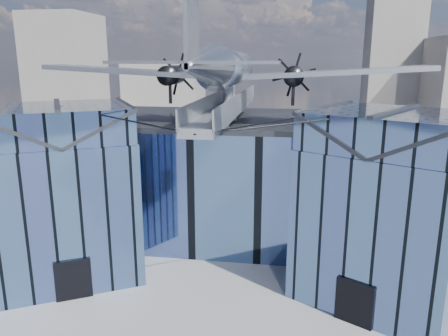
# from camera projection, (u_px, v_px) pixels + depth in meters

# --- Properties ---
(ground_plane) EXTENTS (120.00, 120.00, 0.00)m
(ground_plane) POSITION_uv_depth(u_px,v_px,m) (220.00, 275.00, 30.49)
(ground_plane) COLOR gray
(museum) EXTENTS (32.88, 24.50, 17.60)m
(museum) POSITION_uv_depth(u_px,v_px,m) (232.00, 177.00, 34.72)
(museum) COLOR #4E6A9F
(museum) RESTS_ON ground
(bg_towers) EXTENTS (77.00, 24.50, 26.00)m
(bg_towers) POSITION_uv_depth(u_px,v_px,m) (276.00, 86.00, 76.21)
(bg_towers) COLOR gray
(bg_towers) RESTS_ON ground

